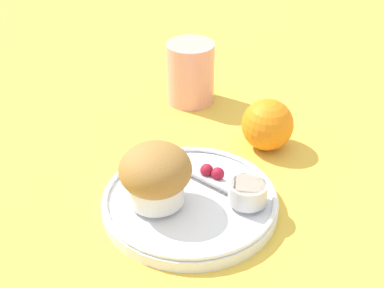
% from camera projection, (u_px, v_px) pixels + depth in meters
% --- Properties ---
extents(ground_plane, '(3.00, 3.00, 0.00)m').
position_uv_depth(ground_plane, '(199.00, 197.00, 0.63)').
color(ground_plane, gold).
extents(plate, '(0.20, 0.20, 0.02)m').
position_uv_depth(plate, '(193.00, 202.00, 0.61)').
color(plate, white).
rests_on(plate, ground_plane).
extents(muffin, '(0.08, 0.08, 0.07)m').
position_uv_depth(muffin, '(156.00, 174.00, 0.58)').
color(muffin, silver).
rests_on(muffin, plate).
extents(cream_ramekin, '(0.04, 0.04, 0.02)m').
position_uv_depth(cream_ramekin, '(249.00, 190.00, 0.59)').
color(cream_ramekin, silver).
rests_on(cream_ramekin, plate).
extents(berry_pair, '(0.03, 0.02, 0.02)m').
position_uv_depth(berry_pair, '(212.00, 172.00, 0.63)').
color(berry_pair, maroon).
rests_on(berry_pair, plate).
extents(butter_knife, '(0.16, 0.04, 0.00)m').
position_uv_depth(butter_knife, '(208.00, 177.00, 0.63)').
color(butter_knife, '#B7B7BC').
rests_on(butter_knife, plate).
extents(orange_fruit, '(0.07, 0.07, 0.07)m').
position_uv_depth(orange_fruit, '(267.00, 125.00, 0.70)').
color(orange_fruit, orange).
rests_on(orange_fruit, ground_plane).
extents(juice_glass, '(0.07, 0.07, 0.09)m').
position_uv_depth(juice_glass, '(190.00, 73.00, 0.81)').
color(juice_glass, '#E5998C').
rests_on(juice_glass, ground_plane).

